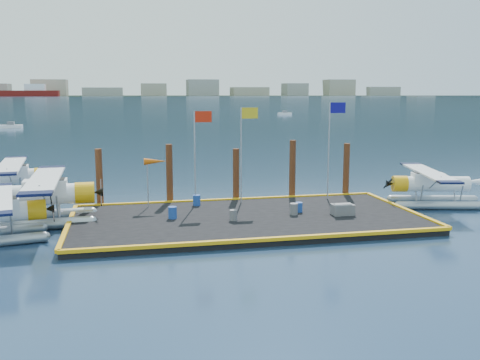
% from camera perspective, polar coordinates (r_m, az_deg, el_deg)
% --- Properties ---
extents(ground, '(4000.00, 4000.00, 0.00)m').
position_cam_1_polar(ground, '(31.40, 0.71, -4.61)').
color(ground, navy).
rests_on(ground, ground).
extents(dock, '(20.00, 10.00, 0.40)m').
position_cam_1_polar(dock, '(31.35, 0.71, -4.26)').
color(dock, black).
rests_on(dock, ground).
extents(dock_bumpers, '(20.25, 10.25, 0.18)m').
position_cam_1_polar(dock_bumpers, '(31.28, 0.71, -3.74)').
color(dock_bumpers, '#E4A00D').
rests_on(dock_bumpers, dock).
extents(far_backdrop, '(3050.00, 2050.00, 810.00)m').
position_cam_1_polar(far_backdrop, '(1784.34, -4.33, 9.47)').
color(far_backdrop, black).
rests_on(far_backdrop, ground).
extents(seaplane_b, '(9.34, 10.29, 3.66)m').
position_cam_1_polar(seaplane_b, '(32.67, -20.73, -1.81)').
color(seaplane_b, '#9BA2A9').
rests_on(seaplane_b, ground).
extents(seaplane_c, '(8.83, 9.74, 3.45)m').
position_cam_1_polar(seaplane_c, '(40.85, -23.72, 0.02)').
color(seaplane_c, '#9BA2A9').
rests_on(seaplane_c, ground).
extents(seaplane_d, '(8.19, 8.87, 3.15)m').
position_cam_1_polar(seaplane_d, '(37.90, 19.89, -0.62)').
color(seaplane_d, '#9BA2A9').
rests_on(seaplane_d, ground).
extents(drum_0, '(0.49, 0.49, 0.69)m').
position_cam_1_polar(drum_0, '(30.96, -7.21, -3.47)').
color(drum_0, '#1B4097').
rests_on(drum_0, dock).
extents(drum_1, '(0.48, 0.48, 0.68)m').
position_cam_1_polar(drum_1, '(31.84, 5.76, -3.09)').
color(drum_1, '#5D5D62').
rests_on(drum_1, dock).
extents(drum_2, '(0.42, 0.42, 0.60)m').
position_cam_1_polar(drum_2, '(32.56, 6.31, -2.90)').
color(drum_2, '#1B4097').
rests_on(drum_2, dock).
extents(drum_3, '(0.43, 0.43, 0.61)m').
position_cam_1_polar(drum_3, '(30.25, -0.71, -3.78)').
color(drum_3, '#5D5D62').
rests_on(drum_3, dock).
extents(drum_5, '(0.48, 0.48, 0.67)m').
position_cam_1_polar(drum_5, '(34.33, -4.64, -2.16)').
color(drum_5, '#1B4097').
rests_on(drum_5, dock).
extents(crate, '(1.26, 0.84, 0.63)m').
position_cam_1_polar(crate, '(32.23, 10.88, -3.11)').
color(crate, '#5D5D62').
rests_on(crate, dock).
extents(flagpole_red, '(1.14, 0.08, 6.00)m').
position_cam_1_polar(flagpole_red, '(33.94, -4.50, 3.96)').
color(flagpole_red, '#9798A0').
rests_on(flagpole_red, dock).
extents(flagpole_yellow, '(1.14, 0.08, 6.20)m').
position_cam_1_polar(flagpole_yellow, '(34.46, 0.45, 4.26)').
color(flagpole_yellow, '#9798A0').
rests_on(flagpole_yellow, dock).
extents(flagpole_blue, '(1.14, 0.08, 6.50)m').
position_cam_1_polar(flagpole_blue, '(36.23, 9.77, 4.65)').
color(flagpole_blue, '#9798A0').
rests_on(flagpole_blue, dock).
extents(windsock, '(1.40, 0.44, 3.12)m').
position_cam_1_polar(windsock, '(33.82, -9.07, 1.86)').
color(windsock, '#9798A0').
rests_on(windsock, dock).
extents(piling_0, '(0.44, 0.44, 4.00)m').
position_cam_1_polar(piling_0, '(35.57, -14.76, 0.03)').
color(piling_0, '#411E12').
rests_on(piling_0, ground).
extents(piling_1, '(0.44, 0.44, 4.20)m').
position_cam_1_polar(piling_1, '(35.63, -7.53, 0.44)').
color(piling_1, '#411E12').
rests_on(piling_1, ground).
extents(piling_2, '(0.44, 0.44, 3.80)m').
position_cam_1_polar(piling_2, '(36.29, -0.42, 0.37)').
color(piling_2, '#411E12').
rests_on(piling_2, ground).
extents(piling_3, '(0.44, 0.44, 4.30)m').
position_cam_1_polar(piling_3, '(37.27, 5.61, 0.95)').
color(piling_3, '#411E12').
rests_on(piling_3, ground).
extents(piling_4, '(0.44, 0.44, 4.00)m').
position_cam_1_polar(piling_4, '(38.69, 11.26, 0.90)').
color(piling_4, '#411E12').
rests_on(piling_4, ground).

